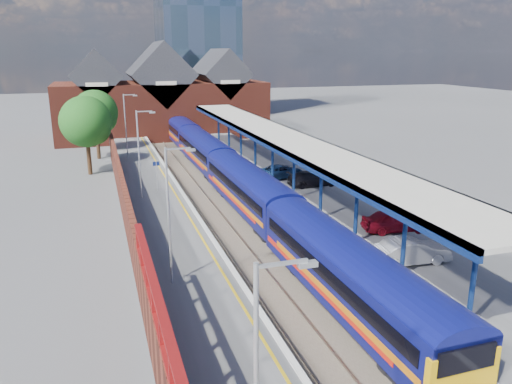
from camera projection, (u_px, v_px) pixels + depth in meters
ground at (201, 180)px, 49.57m from camera, size 240.00×240.00×0.00m
ballast_bed at (227, 209)px, 40.40m from camera, size 6.00×76.00×0.06m
rails at (227, 208)px, 40.37m from camera, size 4.51×76.00×0.14m
left_platform at (158, 210)px, 38.65m from camera, size 5.00×76.00×1.00m
right_platform at (295, 197)px, 42.04m from camera, size 6.00×76.00×1.00m
coping_left at (188, 201)px, 39.20m from camera, size 0.30×76.00×0.05m
coping_right at (263, 194)px, 41.05m from camera, size 0.30×76.00×0.05m
yellow_line at (180, 202)px, 39.03m from camera, size 0.14×76.00×0.01m
train at (223, 165)px, 46.64m from camera, size 2.97×65.93×3.45m
canopy at (282, 138)px, 42.38m from camera, size 4.50×52.00×4.48m
lamp_post_a at (262, 382)px, 11.52m from camera, size 1.48×0.18×7.00m
lamp_post_b at (171, 208)px, 24.35m from camera, size 1.48×0.18×7.00m
lamp_post_c at (141, 149)px, 39.01m from camera, size 1.48×0.18×7.00m
lamp_post_d at (127, 122)px, 53.66m from camera, size 1.48×0.18×7.00m
platform_sign at (157, 171)px, 41.87m from camera, size 0.55×0.08×2.50m
brick_wall at (127, 214)px, 31.43m from camera, size 0.35×50.00×3.86m
station_building at (161, 100)px, 73.73m from camera, size 30.00×12.12×13.78m
glass_tower at (196, 8)px, 92.82m from camera, size 14.20×14.20×40.30m
tree_near at (87, 123)px, 50.47m from camera, size 5.20×5.20×8.10m
tree_far at (97, 114)px, 58.10m from camera, size 5.20×5.20×8.10m
parked_car_red at (394, 221)px, 32.50m from camera, size 4.40×2.27×1.43m
parked_car_silver at (411, 251)px, 27.58m from camera, size 4.39×1.80×1.41m
parked_car_dark at (313, 179)px, 43.51m from camera, size 4.56×2.02×1.30m
parked_car_blue at (281, 171)px, 46.30m from camera, size 4.92×3.37×1.25m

